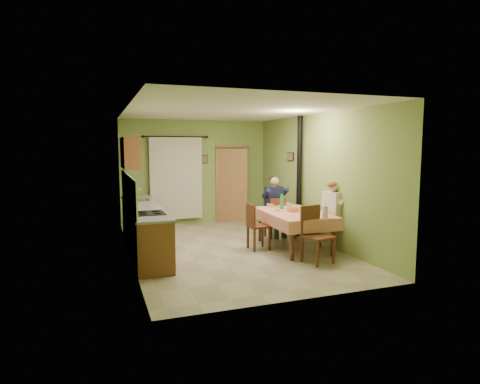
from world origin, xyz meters
name	(u,v)px	position (x,y,z in m)	size (l,w,h in m)	color
floor	(230,248)	(0.00, 0.00, 0.00)	(4.00, 6.00, 0.01)	tan
room_shell	(230,160)	(0.00, 0.00, 1.82)	(4.04, 6.04, 2.82)	#86A454
kitchen_run	(143,227)	(-1.71, 0.40, 0.48)	(0.64, 3.64, 1.56)	brown
upper_cabinets	(130,153)	(-1.82, 1.70, 1.95)	(0.35, 1.40, 0.70)	brown
curtain	(176,178)	(-0.55, 2.90, 1.26)	(1.70, 0.07, 2.22)	black
doorway	(232,184)	(1.02, 2.87, 1.05)	(0.96, 0.46, 2.15)	black
dining_table	(294,230)	(1.22, -0.46, 0.38)	(1.17, 1.92, 0.76)	#E58D7A
tableware	(298,210)	(1.25, -0.56, 0.81)	(0.76, 1.64, 0.33)	white
chair_far	(275,225)	(1.28, 0.58, 0.29)	(0.40, 0.40, 0.93)	#592B18
chair_near	(317,247)	(1.14, -1.53, 0.29)	(0.55, 0.55, 1.03)	#592B18
chair_right	(333,235)	(1.97, -0.77, 0.29)	(0.50, 0.50, 0.98)	#592B18
chair_left	(258,236)	(0.49, -0.30, 0.29)	(0.41, 0.41, 0.95)	#592B18
man_far	(275,200)	(1.27, 0.59, 0.88)	(0.60, 0.48, 1.39)	#141938
man_right	(334,207)	(1.96, -0.77, 0.88)	(0.54, 0.63, 1.39)	silver
stove_flue	(299,192)	(1.90, 0.60, 1.02)	(0.24, 0.24, 2.80)	black
picture_back	(205,159)	(0.25, 2.97, 1.75)	(0.19, 0.03, 0.23)	black
picture_right	(290,156)	(1.97, 1.20, 1.85)	(0.03, 0.31, 0.21)	brown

